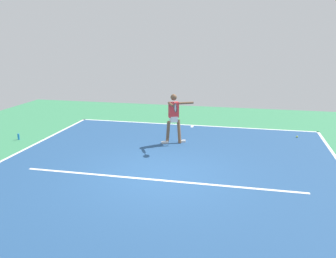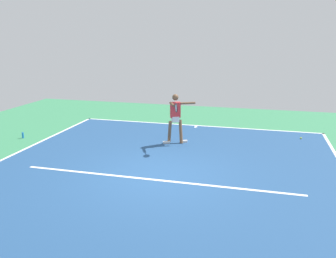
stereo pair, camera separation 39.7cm
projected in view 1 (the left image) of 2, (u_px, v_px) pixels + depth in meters
ground_plane at (161, 175)px, 9.60m from camera, size 19.94×19.94×0.00m
court_surface at (161, 175)px, 9.60m from camera, size 10.02×11.52×0.00m
court_line_baseline_near at (193, 125)px, 14.99m from camera, size 10.02×0.10×0.01m
court_line_sideline_right at (0, 162)px, 10.65m from camera, size 0.10×11.52×0.01m
court_line_service at (158, 180)px, 9.29m from camera, size 7.52×0.10×0.01m
court_line_centre_mark at (192, 126)px, 14.80m from camera, size 0.10×0.30×0.01m
tennis_player at (174, 115)px, 12.27m from camera, size 1.06×1.36×1.75m
tennis_ball_by_baseline at (297, 137)px, 13.18m from camera, size 0.07×0.07×0.07m
water_bottle at (19, 137)px, 12.89m from camera, size 0.07×0.07×0.22m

